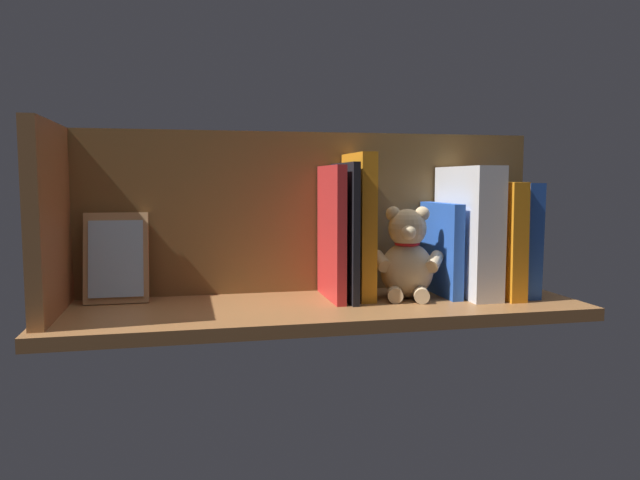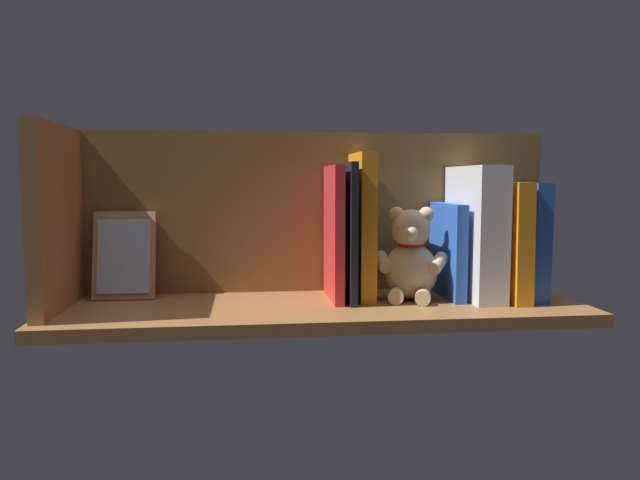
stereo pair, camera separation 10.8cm
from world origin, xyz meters
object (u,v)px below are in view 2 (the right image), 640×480
object	(u,v)px
book_0	(521,240)
dictionary_thick_white	(475,232)
teddy_bear	(411,259)
picture_frame_leaning	(124,256)

from	to	relation	value
book_0	dictionary_thick_white	world-z (taller)	dictionary_thick_white
dictionary_thick_white	teddy_bear	size ratio (longest dim) A/B	1.43
teddy_bear	book_0	bearing A→B (deg)	-159.42
book_0	teddy_bear	bearing A→B (deg)	3.58
dictionary_thick_white	book_0	bearing A→B (deg)	-176.32
dictionary_thick_white	teddy_bear	xyz separation A→B (cm)	(12.46, 0.76, -4.72)
book_0	dictionary_thick_white	distance (cm)	9.46
book_0	dictionary_thick_white	bearing A→B (deg)	3.68
book_0	picture_frame_leaning	size ratio (longest dim) A/B	1.32
dictionary_thick_white	picture_frame_leaning	size ratio (longest dim) A/B	1.51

